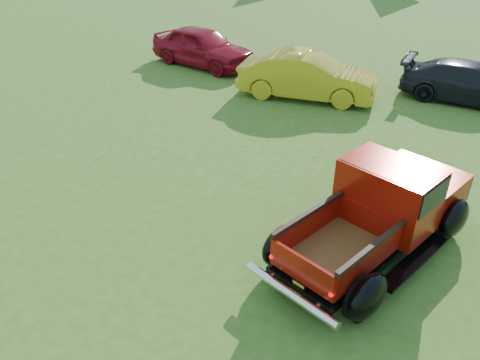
# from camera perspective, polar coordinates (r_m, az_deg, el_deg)

# --- Properties ---
(ground) EXTENTS (120.00, 120.00, 0.00)m
(ground) POSITION_cam_1_polar(r_m,az_deg,el_deg) (9.45, 2.58, -6.77)
(ground) COLOR #355718
(ground) RESTS_ON ground
(pickup_truck) EXTENTS (3.41, 5.01, 1.75)m
(pickup_truck) POSITION_cam_1_polar(r_m,az_deg,el_deg) (9.17, 17.26, -3.28)
(pickup_truck) COLOR black
(pickup_truck) RESTS_ON ground
(show_car_red) EXTENTS (4.71, 2.60, 1.52)m
(show_car_red) POSITION_cam_1_polar(r_m,az_deg,el_deg) (19.61, -4.60, 15.90)
(show_car_red) COLOR maroon
(show_car_red) RESTS_ON ground
(show_car_yellow) EXTENTS (4.75, 2.25, 1.50)m
(show_car_yellow) POSITION_cam_1_polar(r_m,az_deg,el_deg) (16.17, 8.21, 12.43)
(show_car_yellow) COLOR gold
(show_car_yellow) RESTS_ON ground
(show_car_grey) EXTENTS (4.51, 1.99, 1.29)m
(show_car_grey) POSITION_cam_1_polar(r_m,az_deg,el_deg) (17.45, 26.31, 10.58)
(show_car_grey) COLOR black
(show_car_grey) RESTS_ON ground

